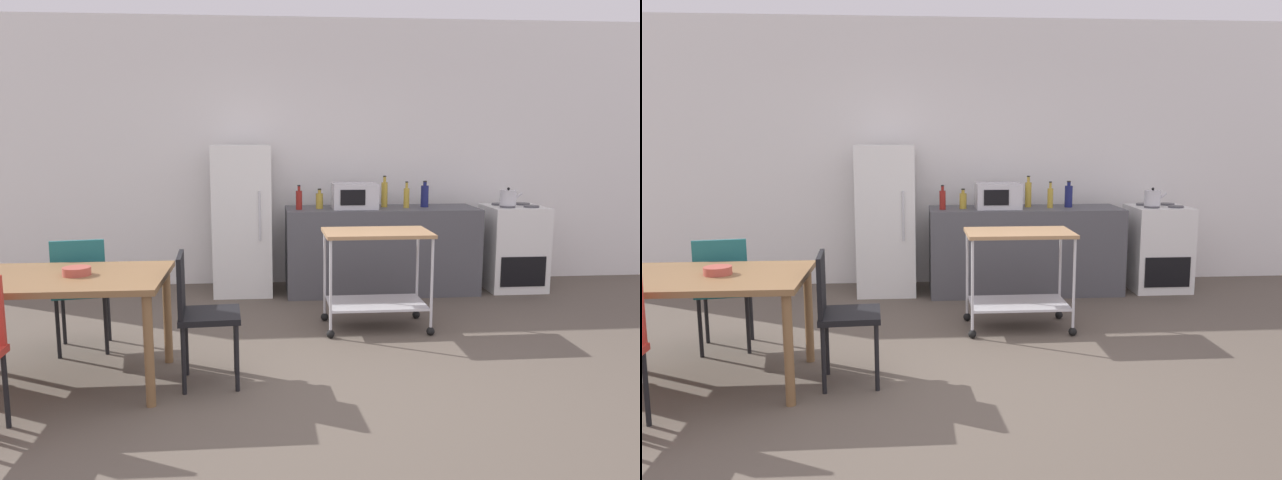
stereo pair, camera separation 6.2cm
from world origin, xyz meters
TOP-DOWN VIEW (x-y plane):
  - ground_plane at (0.00, 0.00)m, footprint 12.00×12.00m
  - back_wall at (0.00, 3.20)m, footprint 8.40×0.12m
  - kitchen_counter at (0.90, 2.60)m, footprint 2.00×0.64m
  - dining_table at (-1.73, 0.24)m, footprint 1.50×0.90m
  - chair_black at (-0.77, 0.19)m, footprint 0.42×0.42m
  - chair_teal at (-1.72, 0.92)m, footprint 0.46×0.46m
  - stove_oven at (2.35, 2.62)m, footprint 0.60×0.61m
  - refrigerator at (-0.55, 2.70)m, footprint 0.60×0.63m
  - kitchen_cart at (0.62, 1.32)m, footprint 0.91×0.57m
  - bottle_olive_oil at (0.03, 2.51)m, footprint 0.06×0.06m
  - bottle_vinegar at (0.25, 2.58)m, footprint 0.07×0.07m
  - microwave at (0.61, 2.56)m, footprint 0.46×0.35m
  - bottle_soy_sauce at (0.94, 2.67)m, footprint 0.07×0.07m
  - bottle_hot_sauce at (1.16, 2.58)m, footprint 0.06×0.06m
  - bottle_sesame_oil at (1.36, 2.63)m, footprint 0.08×0.08m
  - fruit_bowl at (-1.56, 0.24)m, footprint 0.18×0.18m
  - kettle at (2.23, 2.52)m, footprint 0.24×0.17m

SIDE VIEW (x-z plane):
  - ground_plane at x=0.00m, z-range 0.00..0.00m
  - kitchen_counter at x=0.90m, z-range 0.00..0.90m
  - stove_oven at x=2.35m, z-range -0.01..0.91m
  - chair_black at x=-0.77m, z-range 0.07..0.96m
  - chair_teal at x=-1.72m, z-range 0.07..0.96m
  - kitchen_cart at x=0.62m, z-range 0.15..1.00m
  - dining_table at x=-1.73m, z-range 0.30..1.05m
  - refrigerator at x=-0.55m, z-range 0.00..1.55m
  - fruit_bowl at x=-1.56m, z-range 0.75..0.80m
  - bottle_vinegar at x=0.25m, z-range 0.88..1.09m
  - kettle at x=2.23m, z-range 0.91..1.10m
  - bottle_olive_oil at x=0.03m, z-range 0.88..1.13m
  - bottle_hot_sauce at x=1.16m, z-range 0.87..1.15m
  - bottle_sesame_oil at x=1.36m, z-range 0.88..1.16m
  - microwave at x=0.61m, z-range 0.90..1.16m
  - bottle_soy_sauce at x=0.94m, z-range 0.87..1.20m
  - back_wall at x=0.00m, z-range 0.00..2.90m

